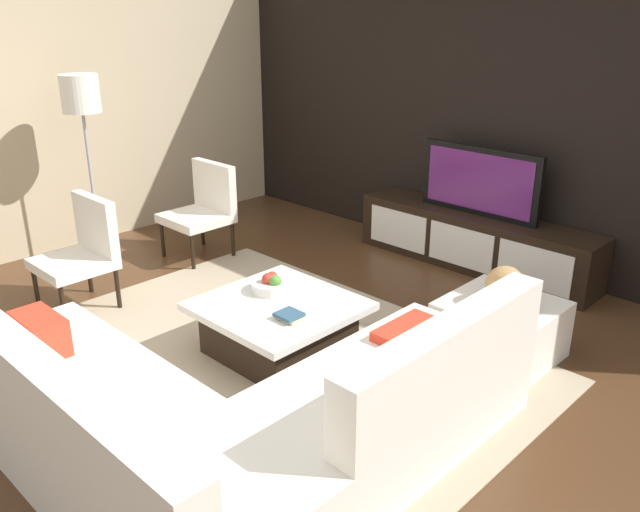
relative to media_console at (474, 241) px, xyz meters
The scene contains 15 objects.
ground_plane 2.41m from the media_console, 90.00° to the right, with size 14.00×14.00×0.00m, color #4C301C.
feature_wall_back 1.19m from the media_console, 90.00° to the left, with size 6.40×0.12×2.80m, color black.
side_wall_left 4.05m from the media_console, 145.54° to the right, with size 0.12×5.20×2.80m, color #C6B28E.
area_rug 2.41m from the media_console, 92.39° to the right, with size 3.44×2.49×0.01m, color tan.
media_console is the anchor object (origin of this frame).
television 0.55m from the media_console, 90.00° to the left, with size 1.14×0.06×0.60m.
sectional_couch 3.30m from the media_console, 80.73° to the right, with size 2.48×2.41×0.83m.
coffee_table 2.30m from the media_console, 92.49° to the right, with size 0.97×0.95×0.38m.
accent_chair_near 3.33m from the media_console, 121.80° to the right, with size 0.54×0.52×0.87m.
floor_lamp 3.64m from the media_console, 138.74° to the right, with size 0.33×0.33×1.69m.
ottoman 1.63m from the media_console, 52.18° to the right, with size 0.70×0.70×0.40m, color white.
fruit_bowl 2.22m from the media_console, 97.23° to the right, with size 0.28×0.28×0.14m.
accent_chair_far 2.51m from the media_console, 143.32° to the right, with size 0.56×0.54×0.87m.
decorative_ball 1.65m from the media_console, 52.18° to the right, with size 0.26×0.26×0.26m, color #AD8451.
book_stack 2.42m from the media_console, 87.04° to the right, with size 0.18×0.15×0.04m.
Camera 1 is at (2.86, -2.54, 2.26)m, focal length 36.72 mm.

